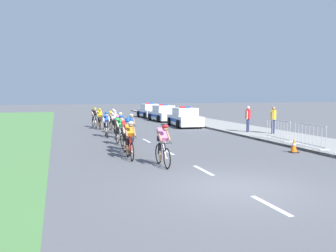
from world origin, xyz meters
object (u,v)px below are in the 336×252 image
object	(u,v)px
cyclist_eleventh	(94,117)
crowd_barrier_rear	(278,130)
cyclist_eighth	(114,121)
traffic_cone_near	(294,146)
cyclist_seventh	(106,124)
cyclist_sixth	(131,127)
police_car_second	(163,114)
cyclist_third	(127,136)
cyclist_tenth	(100,119)
cyclist_lead	(163,144)
cyclist_second	(130,139)
spectator_closest	(273,118)
crowd_barrier_middle	(309,136)
spectator_middle	(248,117)
cyclist_fifth	(120,129)
police_car_third	(150,111)
police_car_nearest	(185,118)
cyclist_twelfth	(112,119)
cyclist_ninth	(119,125)
cyclist_fourth	(126,134)

from	to	relation	value
cyclist_eleventh	crowd_barrier_rear	xyz separation A→B (m)	(8.55, -11.27, -0.14)
cyclist_eighth	traffic_cone_near	bearing A→B (deg)	-57.64
cyclist_seventh	cyclist_sixth	bearing A→B (deg)	-68.91
cyclist_seventh	police_car_second	distance (m)	12.79
cyclist_sixth	cyclist_third	bearing A→B (deg)	-103.68
cyclist_seventh	cyclist_eleventh	bearing A→B (deg)	90.59
cyclist_eighth	cyclist_tenth	xyz separation A→B (m)	(-0.62, 2.85, 0.00)
cyclist_lead	cyclist_eleventh	distance (m)	15.57
cyclist_lead	cyclist_eleventh	world-z (taller)	same
cyclist_second	spectator_closest	bearing A→B (deg)	27.37
cyclist_seventh	crowd_barrier_rear	world-z (taller)	cyclist_seventh
crowd_barrier_middle	crowd_barrier_rear	xyz separation A→B (m)	(0.09, 2.62, 0.00)
crowd_barrier_middle	spectator_middle	size ratio (longest dim) A/B	1.39
cyclist_fifth	cyclist_eleventh	size ratio (longest dim) A/B	1.00
cyclist_second	police_car_third	world-z (taller)	police_car_third
cyclist_eleventh	police_car_nearest	xyz separation A→B (m)	(6.85, -1.36, -0.11)
cyclist_fifth	cyclist_seventh	bearing A→B (deg)	93.44
cyclist_fifth	cyclist_tenth	distance (m)	8.25
cyclist_second	cyclist_third	world-z (taller)	same
cyclist_third	crowd_barrier_middle	bearing A→B (deg)	-8.26
cyclist_twelfth	crowd_barrier_rear	world-z (taller)	cyclist_twelfth
crowd_barrier_rear	cyclist_sixth	bearing A→B (deg)	161.65
cyclist_twelfth	crowd_barrier_rear	distance (m)	11.53
traffic_cone_near	spectator_closest	distance (m)	6.55
police_car_third	crowd_barrier_middle	xyz separation A→B (m)	(1.61, -23.62, -0.03)
cyclist_second	cyclist_fifth	bearing A→B (deg)	85.94
cyclist_lead	cyclist_third	bearing A→B (deg)	104.73
cyclist_second	crowd_barrier_rear	xyz separation A→B (m)	(8.55, 2.51, -0.14)
police_car_second	cyclist_ninth	bearing A→B (deg)	-117.55
cyclist_eighth	spectator_middle	xyz separation A→B (m)	(8.18, -2.89, 0.30)
cyclist_fourth	crowd_barrier_rear	distance (m)	8.32
crowd_barrier_rear	police_car_third	bearing A→B (deg)	94.62
cyclist_third	cyclist_seventh	xyz separation A→B (m)	(-0.02, 6.42, 0.00)
crowd_barrier_middle	traffic_cone_near	distance (m)	1.40
cyclist_fourth	traffic_cone_near	xyz separation A→B (m)	(6.97, -2.73, -0.48)
spectator_middle	cyclist_eighth	bearing A→B (deg)	160.55
cyclist_fourth	traffic_cone_near	world-z (taller)	cyclist_fourth
cyclist_tenth	police_car_third	bearing A→B (deg)	59.59
cyclist_tenth	traffic_cone_near	xyz separation A→B (m)	(6.98, -12.89, -0.48)
cyclist_third	crowd_barrier_rear	size ratio (longest dim) A/B	0.74
cyclist_fifth	traffic_cone_near	xyz separation A→B (m)	(6.93, -4.64, -0.48)
cyclist_sixth	police_car_third	size ratio (longest dim) A/B	0.39
cyclist_eighth	police_car_nearest	world-z (taller)	police_car_nearest
cyclist_sixth	cyclist_seventh	distance (m)	2.70
police_car_nearest	crowd_barrier_rear	world-z (taller)	police_car_nearest
cyclist_tenth	cyclist_twelfth	size ratio (longest dim) A/B	1.00
police_car_nearest	spectator_closest	distance (m)	7.91
spectator_closest	cyclist_eighth	bearing A→B (deg)	155.56
spectator_closest	cyclist_third	bearing A→B (deg)	-157.64
crowd_barrier_rear	cyclist_seventh	bearing A→B (deg)	149.43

